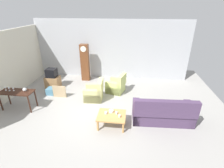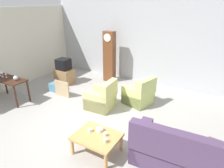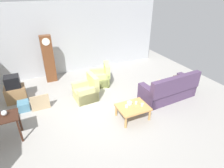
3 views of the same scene
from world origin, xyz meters
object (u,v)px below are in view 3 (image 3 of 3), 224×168
couch_floral (169,90)px  coffee_table_wood (133,108)px  grandfather_clock (48,59)px  tv_crt (12,82)px  framed_picture_leaning (40,103)px  cup_blue_rimmed (127,106)px  armchair_olive_far (101,78)px  armchair_olive_near (87,92)px  cup_cream_tall (142,105)px  storage_box_blue (24,106)px  tv_stand_cabinet (16,94)px  glass_dome_cloche (4,113)px  bowl_white_stacked (129,103)px  cup_white_porcelain (136,103)px

couch_floral → coffee_table_wood: bearing=-166.6°
grandfather_clock → tv_crt: bearing=-141.8°
framed_picture_leaning → cup_blue_rimmed: bearing=-34.5°
armchair_olive_far → cup_blue_rimmed: 2.49m
coffee_table_wood → armchair_olive_near: bearing=119.9°
couch_floral → cup_cream_tall: couch_floral is taller
couch_floral → storage_box_blue: size_ratio=5.34×
framed_picture_leaning → tv_stand_cabinet: bearing=128.1°
tv_crt → armchair_olive_near: bearing=-21.8°
framed_picture_leaning → glass_dome_cloche: 1.48m
framed_picture_leaning → bowl_white_stacked: framed_picture_leaning is taller
cup_white_porcelain → cup_blue_rimmed: size_ratio=0.93×
cup_blue_rimmed → cup_cream_tall: 0.50m
cup_white_porcelain → cup_blue_rimmed: 0.37m
cup_cream_tall → grandfather_clock: bearing=119.7°
armchair_olive_far → cup_cream_tall: bearing=-82.3°
cup_blue_rimmed → grandfather_clock: bearing=114.8°
tv_crt → glass_dome_cloche: 1.98m
grandfather_clock → cup_white_porcelain: bearing=-60.5°
couch_floral → tv_crt: bearing=156.6°
grandfather_clock → cup_cream_tall: grandfather_clock is taller
armchair_olive_near → storage_box_blue: 2.18m
couch_floral → framed_picture_leaning: size_ratio=3.57×
couch_floral → coffee_table_wood: (-1.78, -0.42, 0.02)m
grandfather_clock → cup_white_porcelain: (2.08, -3.68, -0.54)m
grandfather_clock → storage_box_blue: size_ratio=5.01×
tv_crt → glass_dome_cloche: size_ratio=3.30×
bowl_white_stacked → coffee_table_wood: bearing=-78.1°
cup_white_porcelain → bowl_white_stacked: (-0.20, 0.08, -0.00)m
tv_crt → cup_cream_tall: tv_crt is taller
couch_floral → cup_cream_tall: size_ratio=24.49×
grandfather_clock → glass_dome_cloche: (-1.59, -3.09, -0.16)m
framed_picture_leaning → cup_blue_rimmed: framed_picture_leaning is taller
tv_stand_cabinet → storage_box_blue: size_ratio=1.70×
tv_stand_cabinet → cup_blue_rimmed: bearing=-39.6°
coffee_table_wood → armchair_olive_far: bearing=91.8°
coffee_table_wood → grandfather_clock: 4.27m
storage_box_blue → bowl_white_stacked: size_ratio=2.49×
coffee_table_wood → tv_stand_cabinet: 4.26m
tv_crt → bowl_white_stacked: size_ratio=2.99×
tv_stand_cabinet → cup_cream_tall: 4.54m
couch_floral → glass_dome_cloche: size_ratio=14.70×
grandfather_clock → armchair_olive_far: bearing=-33.8°
coffee_table_wood → cup_white_porcelain: 0.21m
couch_floral → armchair_olive_far: (-1.86, 2.10, -0.05)m
tv_crt → cup_white_porcelain: 4.35m
couch_floral → framed_picture_leaning: (-4.38, 1.27, -0.07)m
framed_picture_leaning → grandfather_clock: bearing=71.9°
cup_blue_rimmed → cup_cream_tall: cup_cream_tall is taller
storage_box_blue → bowl_white_stacked: (3.10, -1.77, 0.32)m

